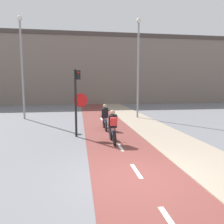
% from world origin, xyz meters
% --- Properties ---
extents(ground_plane, '(120.00, 120.00, 0.00)m').
position_xyz_m(ground_plane, '(0.00, 0.00, 0.00)').
color(ground_plane, slate).
extents(bike_lane, '(2.75, 60.00, 0.02)m').
position_xyz_m(bike_lane, '(0.00, 0.00, 0.01)').
color(bike_lane, brown).
rests_on(bike_lane, ground_plane).
extents(building_row_background, '(60.00, 5.20, 9.28)m').
position_xyz_m(building_row_background, '(0.00, 25.67, 4.65)').
color(building_row_background, slate).
rests_on(building_row_background, ground_plane).
extents(traffic_light_pole, '(0.67, 0.25, 3.31)m').
position_xyz_m(traffic_light_pole, '(-1.72, 5.26, 2.04)').
color(traffic_light_pole, black).
rests_on(traffic_light_pole, ground_plane).
extents(street_lamp_far, '(0.36, 0.36, 7.52)m').
position_xyz_m(street_lamp_far, '(-5.75, 11.68, 4.54)').
color(street_lamp_far, gray).
rests_on(street_lamp_far, ground_plane).
extents(street_lamp_sidewalk, '(0.36, 0.36, 7.45)m').
position_xyz_m(street_lamp_sidewalk, '(2.83, 10.76, 4.50)').
color(street_lamp_sidewalk, gray).
rests_on(street_lamp_sidewalk, ground_plane).
extents(cyclist_near, '(0.46, 1.68, 1.48)m').
position_xyz_m(cyclist_near, '(-0.20, 3.75, 0.71)').
color(cyclist_near, black).
rests_on(cyclist_near, ground_plane).
extents(cyclist_far, '(0.46, 1.67, 1.47)m').
position_xyz_m(cyclist_far, '(-0.20, 6.73, 0.66)').
color(cyclist_far, black).
rests_on(cyclist_far, ground_plane).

